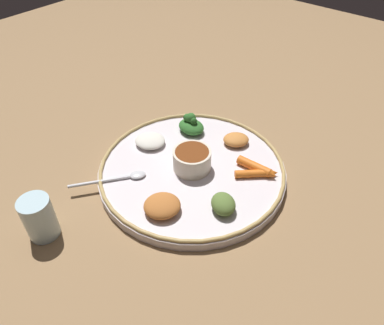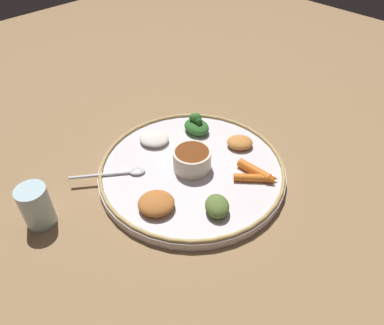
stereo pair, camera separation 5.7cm
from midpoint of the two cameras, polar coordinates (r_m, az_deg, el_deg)
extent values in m
plane|color=olive|center=(0.81, -2.03, -1.93)|extent=(2.40, 2.40, 0.00)
cylinder|color=silver|center=(0.80, -2.05, -1.41)|extent=(0.41, 0.41, 0.02)
torus|color=tan|center=(0.79, -2.07, -0.72)|extent=(0.40, 0.40, 0.01)
cylinder|color=beige|center=(0.78, -2.11, 0.36)|extent=(0.08, 0.08, 0.05)
cylinder|color=brown|center=(0.76, -2.15, 1.48)|extent=(0.07, 0.07, 0.01)
ellipsoid|color=silver|center=(0.78, -10.62, -2.01)|extent=(0.04, 0.04, 0.01)
cylinder|color=silver|center=(0.79, -16.41, -2.97)|extent=(0.08, 0.11, 0.01)
ellipsoid|color=#2D6628|center=(0.89, -1.97, 5.58)|extent=(0.07, 0.06, 0.03)
sphere|color=#2D6628|center=(0.88, -2.05, 6.96)|extent=(0.02, 0.02, 0.02)
sphere|color=#23511E|center=(0.89, -2.05, 7.13)|extent=(0.02, 0.02, 0.02)
sphere|color=#23511E|center=(0.87, -1.65, 6.47)|extent=(0.02, 0.02, 0.02)
sphere|color=#2D6628|center=(0.88, -2.61, 7.00)|extent=(0.02, 0.02, 0.02)
cylinder|color=orange|center=(0.77, 7.46, -1.81)|extent=(0.07, 0.06, 0.02)
cone|color=orange|center=(0.78, 10.78, -1.67)|extent=(0.02, 0.02, 0.01)
cylinder|color=orange|center=(0.79, 7.65, -0.65)|extent=(0.08, 0.02, 0.02)
cone|color=orange|center=(0.77, 10.55, -2.01)|extent=(0.02, 0.02, 0.02)
ellipsoid|color=silver|center=(0.86, -8.72, 3.19)|extent=(0.09, 0.09, 0.02)
ellipsoid|color=#567033|center=(0.70, 2.58, -6.60)|extent=(0.07, 0.07, 0.03)
ellipsoid|color=#C67A38|center=(0.85, 5.03, 3.54)|extent=(0.08, 0.08, 0.02)
ellipsoid|color=#B2662D|center=(0.70, -7.07, -6.83)|extent=(0.10, 0.10, 0.03)
cylinder|color=silver|center=(0.73, -24.98, -7.97)|extent=(0.06, 0.06, 0.09)
cylinder|color=tan|center=(0.75, -24.48, -9.12)|extent=(0.05, 0.05, 0.04)
camera|label=1|loc=(0.03, -92.10, -1.87)|focal=33.97mm
camera|label=2|loc=(0.03, 87.90, 1.87)|focal=33.97mm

